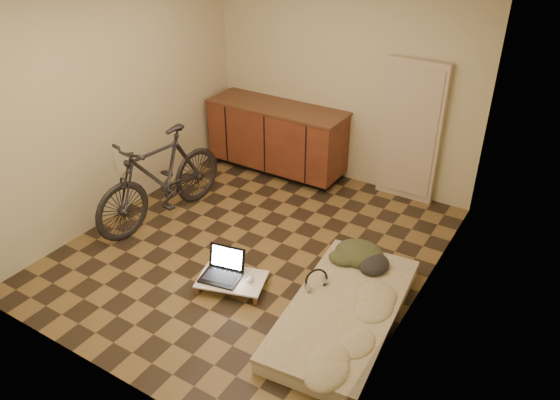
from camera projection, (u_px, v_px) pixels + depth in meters
The scene contains 10 objects.
room_shell at pixel (248, 136), 5.13m from camera, with size 3.50×4.00×2.60m.
cabinets at pixel (277, 138), 7.15m from camera, with size 1.84×0.62×0.91m.
appliance_panel at pixel (411, 132), 6.35m from camera, with size 0.70×0.10×1.70m, color #C4B49B.
bicycle at pixel (160, 173), 6.03m from camera, with size 0.53×1.79×1.16m, color black.
futon at pixel (344, 312), 4.82m from camera, with size 1.06×1.91×0.16m.
clothing_pile at pixel (363, 251), 5.30m from camera, with size 0.52×0.43×0.21m, color #363D23, non-canonical shape.
headphones at pixel (316, 279), 4.95m from camera, with size 0.25×0.23×0.17m, color black, non-canonical shape.
lap_desk at pixel (232, 280), 5.19m from camera, with size 0.72×0.58×0.10m.
laptop at pixel (223, 271), 5.20m from camera, with size 0.43×0.40×0.25m.
mouse at pixel (251, 279), 5.15m from camera, with size 0.06×0.11×0.04m, color silver.
Camera 1 is at (2.75, -3.87, 3.36)m, focal length 35.00 mm.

